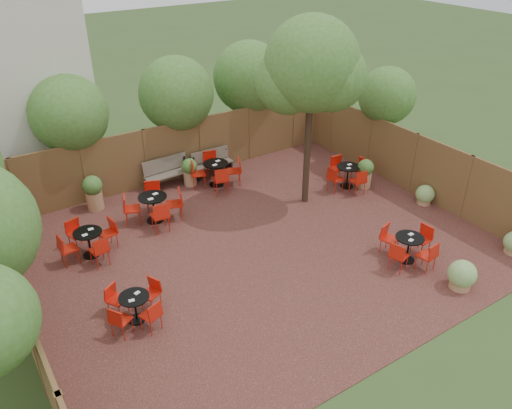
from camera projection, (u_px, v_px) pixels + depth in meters
ground at (256, 247)px, 14.08m from camera, size 80.00×80.00×0.00m
courtyard_paving at (256, 247)px, 14.07m from camera, size 12.00×10.00×0.02m
fence_back at (174, 152)px, 17.23m from camera, size 12.00×0.08×2.00m
fence_left at (16, 296)px, 10.73m from camera, size 0.08×10.00×2.00m
fence_right at (413, 163)px, 16.45m from camera, size 0.08×10.00×2.00m
overhang_foliage at (127, 131)px, 14.12m from camera, size 15.48×10.52×2.68m
courtyard_tree at (312, 71)px, 14.26m from camera, size 2.82×2.72×5.66m
park_bench_left at (167, 172)px, 16.96m from camera, size 1.61×0.60×0.98m
park_bench_right at (212, 162)px, 17.78m from camera, size 1.41×0.47×0.87m
bistro_tables at (226, 212)px, 14.82m from camera, size 9.89×8.10×0.94m
planters at (143, 190)px, 15.74m from camera, size 11.16×4.17×1.14m
low_shrubs at (464, 241)px, 13.71m from camera, size 3.16×3.93×0.74m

